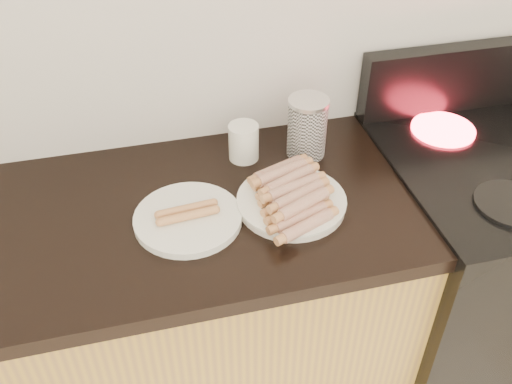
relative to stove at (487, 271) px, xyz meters
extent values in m
cube|color=#AF8931|center=(-1.48, 0.01, -0.03)|extent=(2.20, 0.59, 0.86)
cube|color=black|center=(0.00, 0.00, -0.01)|extent=(0.76, 0.65, 0.90)
cube|color=black|center=(0.00, 0.28, 0.55)|extent=(0.76, 0.06, 0.20)
cylinder|color=black|center=(-0.17, -0.17, 0.46)|extent=(0.18, 0.18, 0.01)
cylinder|color=#FF1E2D|center=(-0.17, 0.17, 0.46)|extent=(0.18, 0.18, 0.01)
cylinder|color=white|center=(-0.68, -0.03, 0.45)|extent=(0.34, 0.34, 0.02)
cylinder|color=white|center=(-0.94, -0.03, 0.45)|extent=(0.31, 0.31, 0.02)
cylinder|color=#9D362F|center=(-0.68, -0.14, 0.48)|extent=(0.14, 0.07, 0.03)
cylinder|color=#9D362F|center=(-0.68, -0.11, 0.48)|extent=(0.14, 0.07, 0.03)
cylinder|color=#9D362F|center=(-0.68, -0.08, 0.48)|extent=(0.14, 0.07, 0.03)
cylinder|color=#9D362F|center=(-0.68, -0.05, 0.48)|extent=(0.14, 0.07, 0.03)
cylinder|color=#9D362F|center=(-0.68, -0.01, 0.48)|extent=(0.14, 0.07, 0.03)
cylinder|color=#9D362F|center=(-0.68, 0.02, 0.48)|extent=(0.14, 0.07, 0.03)
cylinder|color=#9D362F|center=(-0.68, 0.05, 0.48)|extent=(0.14, 0.07, 0.03)
cylinder|color=#9D362F|center=(-0.68, 0.08, 0.48)|extent=(0.14, 0.07, 0.03)
cylinder|color=#9D362F|center=(-0.68, -0.09, 0.50)|extent=(0.14, 0.07, 0.03)
cylinder|color=#9D362F|center=(-0.68, -0.06, 0.50)|extent=(0.14, 0.07, 0.03)
cylinder|color=#9D362F|center=(-0.68, -0.03, 0.50)|extent=(0.14, 0.07, 0.03)
cylinder|color=#9D362F|center=(-0.68, 0.00, 0.50)|extent=(0.14, 0.07, 0.03)
cylinder|color=#9D362F|center=(-0.68, 0.03, 0.50)|extent=(0.14, 0.07, 0.03)
cylinder|color=#D27049|center=(-0.94, -0.04, 0.47)|extent=(0.14, 0.03, 0.02)
cylinder|color=#D27049|center=(-0.94, -0.01, 0.47)|extent=(0.14, 0.03, 0.02)
cylinder|color=silver|center=(-0.58, 0.17, 0.52)|extent=(0.10, 0.10, 0.16)
cylinder|color=silver|center=(-0.58, 0.17, 0.61)|extent=(0.11, 0.11, 0.01)
cylinder|color=silver|center=(-0.75, 0.19, 0.49)|extent=(0.10, 0.10, 0.10)
camera|label=1|loc=(-1.02, -1.04, 1.35)|focal=40.00mm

